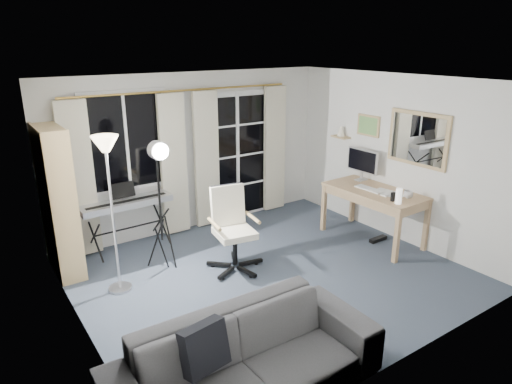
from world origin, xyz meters
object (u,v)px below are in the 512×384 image
(studio_light, at_px, (159,166))
(sofa, at_px, (247,349))
(office_chair, at_px, (231,220))
(monitor, at_px, (362,162))
(torchiere_lamp, at_px, (108,168))
(desk, at_px, (374,196))
(keyboard_piano, at_px, (126,204))
(mug, at_px, (408,194))
(bookshelf, at_px, (56,206))

(studio_light, height_order, sofa, studio_light)
(office_chair, bearing_deg, monitor, 8.52)
(studio_light, height_order, monitor, studio_light)
(torchiere_lamp, height_order, monitor, torchiere_lamp)
(desk, bearing_deg, keyboard_piano, 150.05)
(studio_light, relative_size, monitor, 3.07)
(keyboard_piano, bearing_deg, torchiere_lamp, -118.22)
(studio_light, bearing_deg, torchiere_lamp, -167.69)
(studio_light, bearing_deg, sofa, -101.26)
(keyboard_piano, relative_size, mug, 9.92)
(keyboard_piano, height_order, studio_light, studio_light)
(keyboard_piano, distance_m, desk, 3.51)
(mug, bearing_deg, bookshelf, 153.31)
(bookshelf, bearing_deg, desk, -20.84)
(bookshelf, height_order, monitor, bookshelf)
(monitor, bearing_deg, studio_light, 170.41)
(torchiere_lamp, relative_size, desk, 1.26)
(mug, bearing_deg, keyboard_piano, 145.79)
(keyboard_piano, bearing_deg, monitor, -22.39)
(bookshelf, xyz_separation_m, sofa, (0.75, -3.14, -0.44))
(torchiere_lamp, distance_m, office_chair, 1.68)
(mug, bearing_deg, monitor, 84.21)
(desk, relative_size, mug, 11.53)
(studio_light, bearing_deg, monitor, -11.09)
(keyboard_piano, distance_m, monitor, 3.53)
(studio_light, xyz_separation_m, desk, (2.90, -0.89, -0.70))
(torchiere_lamp, distance_m, mug, 3.91)
(office_chair, relative_size, mug, 8.42)
(torchiere_lamp, xyz_separation_m, desk, (3.57, -0.70, -0.81))
(studio_light, xyz_separation_m, sofa, (-0.35, -2.46, -0.93))
(monitor, bearing_deg, keyboard_piano, 158.07)
(sofa, bearing_deg, torchiere_lamp, 98.86)
(torchiere_lamp, xyz_separation_m, mug, (3.67, -1.20, -0.65))
(mug, height_order, sofa, mug)
(desk, bearing_deg, monitor, 64.85)
(keyboard_piano, height_order, monitor, monitor)
(studio_light, height_order, office_chair, studio_light)
(bookshelf, bearing_deg, sofa, -76.09)
(office_chair, xyz_separation_m, mug, (2.24, -0.98, 0.21))
(bookshelf, distance_m, torchiere_lamp, 1.14)
(bookshelf, height_order, torchiere_lamp, bookshelf)
(studio_light, xyz_separation_m, office_chair, (0.76, -0.41, -0.75))
(keyboard_piano, xyz_separation_m, desk, (3.09, -1.67, -0.01))
(office_chair, bearing_deg, torchiere_lamp, -179.60)
(bookshelf, relative_size, desk, 1.28)
(bookshelf, distance_m, desk, 4.30)
(bookshelf, relative_size, monitor, 3.35)
(office_chair, distance_m, monitor, 2.38)
(bookshelf, distance_m, mug, 4.59)
(keyboard_piano, bearing_deg, bookshelf, -175.37)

